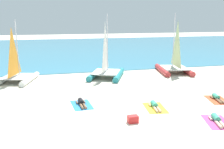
% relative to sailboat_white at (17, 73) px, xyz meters
% --- Properties ---
extents(ground_plane, '(120.00, 120.00, 0.00)m').
position_rel_sailboat_white_xyz_m(ground_plane, '(6.74, 0.05, -0.73)').
color(ground_plane, beige).
extents(ocean_water, '(120.00, 40.00, 0.05)m').
position_rel_sailboat_white_xyz_m(ocean_water, '(6.74, 22.07, -0.71)').
color(ocean_water, teal).
rests_on(ocean_water, ground).
extents(sailboat_white, '(3.32, 4.27, 4.92)m').
position_rel_sailboat_white_xyz_m(sailboat_white, '(0.00, 0.00, 0.00)').
color(sailboat_white, white).
rests_on(sailboat_white, ground).
extents(sailboat_teal, '(4.08, 4.85, 5.40)m').
position_rel_sailboat_white_xyz_m(sailboat_teal, '(7.32, -0.28, 0.07)').
color(sailboat_teal, teal).
rests_on(sailboat_teal, ground).
extents(sailboat_red, '(3.43, 4.63, 5.47)m').
position_rel_sailboat_white_xyz_m(sailboat_red, '(13.93, 0.02, 0.08)').
color(sailboat_red, '#CC3838').
rests_on(sailboat_red, ground).
extents(towel_leftmost, '(1.20, 1.96, 0.01)m').
position_rel_sailboat_white_xyz_m(towel_leftmost, '(4.26, -6.97, -0.73)').
color(towel_leftmost, '#338CD8').
rests_on(towel_leftmost, ground).
extents(sunbather_leftmost, '(0.56, 1.57, 0.30)m').
position_rel_sailboat_white_xyz_m(sunbather_leftmost, '(4.26, -6.90, -0.60)').
color(sunbather_leftmost, black).
rests_on(sunbather_leftmost, towel_leftmost).
extents(towel_center_left, '(1.36, 2.04, 0.01)m').
position_rel_sailboat_white_xyz_m(towel_center_left, '(8.27, -8.51, -0.73)').
color(towel_center_left, yellow).
rests_on(towel_center_left, ground).
extents(sunbather_center_left, '(0.63, 1.57, 0.30)m').
position_rel_sailboat_white_xyz_m(sunbather_center_left, '(8.28, -8.45, -0.60)').
color(sunbather_center_left, '#3FB28C').
rests_on(sunbather_center_left, towel_center_left).
extents(towel_center_right, '(1.62, 2.14, 0.01)m').
position_rel_sailboat_white_xyz_m(towel_center_right, '(10.41, -11.20, -0.73)').
color(towel_center_right, '#D84C99').
rests_on(towel_center_right, ground).
extents(sunbather_center_right, '(0.83, 1.54, 0.30)m').
position_rel_sailboat_white_xyz_m(sunbather_center_right, '(10.43, -11.14, -0.60)').
color(sunbather_center_right, '#3FB28C').
rests_on(sunbather_center_right, towel_center_right).
extents(towel_rightmost, '(1.53, 2.11, 0.01)m').
position_rel_sailboat_white_xyz_m(towel_rightmost, '(12.67, -8.13, -0.73)').
color(towel_rightmost, '#EA5933').
rests_on(towel_rightmost, ground).
extents(sunbather_rightmost, '(0.77, 1.55, 0.30)m').
position_rel_sailboat_white_xyz_m(sunbather_rightmost, '(12.68, -8.07, -0.60)').
color(sunbather_rightmost, '#3FB28C').
rests_on(sunbather_rightmost, towel_rightmost).
extents(cooler_box, '(0.50, 0.36, 0.36)m').
position_rel_sailboat_white_xyz_m(cooler_box, '(6.36, -10.20, -0.55)').
color(cooler_box, red).
rests_on(cooler_box, ground).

